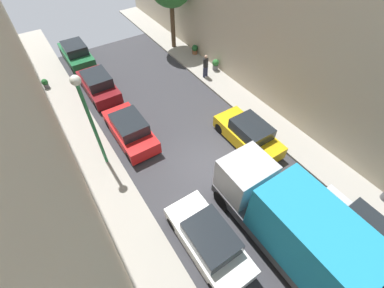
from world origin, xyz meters
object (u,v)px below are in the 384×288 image
parked_car_left_4 (98,85)px  parked_car_right_1 (360,233)px  delivery_truck (290,223)px  pedestrian (206,65)px  parked_car_left_3 (130,130)px  potted_plant_4 (195,49)px  potted_plant_3 (215,64)px  potted_plant_2 (45,83)px  parked_car_right_2 (249,134)px  lamp_post (87,111)px  parked_car_left_5 (76,54)px  parked_car_left_2 (209,241)px

parked_car_left_4 → parked_car_right_1: bearing=-71.4°
delivery_truck → pedestrian: 12.73m
parked_car_left_3 → potted_plant_4: (8.43, 5.93, -0.18)m
pedestrian → potted_plant_3: bearing=16.4°
pedestrian → potted_plant_4: size_ratio=2.28×
potted_plant_2 → delivery_truck: bearing=-71.4°
delivery_truck → pedestrian: (4.51, 11.88, -0.71)m
parked_car_right_2 → pedestrian: pedestrian is taller
pedestrian → lamp_post: (-9.11, -3.66, 2.60)m
potted_plant_3 → lamp_post: size_ratio=0.16×
potted_plant_2 → lamp_post: size_ratio=0.13×
parked_car_left_5 → pedestrian: size_ratio=2.44×
delivery_truck → potted_plant_3: delivery_truck is taller
potted_plant_2 → pedestrian: bearing=-26.4°
parked_car_left_2 → delivery_truck: size_ratio=0.64×
parked_car_left_3 → parked_car_left_4: 5.22m
parked_car_left_5 → potted_plant_2: 3.89m
parked_car_left_5 → pedestrian: 10.43m
parked_car_left_3 → delivery_truck: (2.70, -9.16, 1.07)m
pedestrian → potted_plant_2: bearing=153.6°
parked_car_left_4 → potted_plant_3: size_ratio=4.99×
parked_car_left_5 → potted_plant_2: (-2.99, -2.47, -0.20)m
parked_car_left_4 → pedestrian: pedestrian is taller
potted_plant_3 → parked_car_left_5: bearing=139.4°
parked_car_right_1 → parked_car_left_4: bearing=108.6°
parked_car_left_3 → lamp_post: (-1.90, -0.95, 2.96)m
potted_plant_4 → lamp_post: 12.80m
parked_car_right_1 → delivery_truck: (-2.70, 1.70, 1.07)m
parked_car_left_5 → parked_car_right_1: (5.40, -21.10, 0.00)m
potted_plant_4 → lamp_post: lamp_post is taller
potted_plant_3 → lamp_post: (-10.29, -4.01, 3.07)m
parked_car_left_3 → lamp_post: size_ratio=0.79×
pedestrian → parked_car_left_2: bearing=-124.8°
potted_plant_2 → potted_plant_3: potted_plant_3 is taller
parked_car_left_5 → parked_car_left_3: bearing=-90.0°
delivery_truck → potted_plant_3: size_ratio=7.85×
parked_car_left_5 → parked_car_right_2: (5.40, -14.27, 0.00)m
parked_car_left_4 → delivery_truck: bearing=-79.4°
parked_car_left_4 → potted_plant_3: 8.67m
parked_car_left_5 → delivery_truck: size_ratio=0.64×
parked_car_left_2 → parked_car_left_3: 7.67m
parked_car_left_3 → potted_plant_4: size_ratio=5.58×
parked_car_right_2 → lamp_post: (-7.30, 3.07, 2.96)m
parked_car_right_1 → potted_plant_2: (-8.39, 18.63, -0.20)m
pedestrian → parked_car_left_4: bearing=160.9°
parked_car_left_2 → parked_car_right_2: (5.40, 3.65, 0.00)m
parked_car_right_1 → potted_plant_2: bearing=114.3°
pedestrian → potted_plant_4: pedestrian is taller
parked_car_left_2 → parked_car_right_2: 6.52m
potted_plant_2 → potted_plant_3: size_ratio=0.81×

